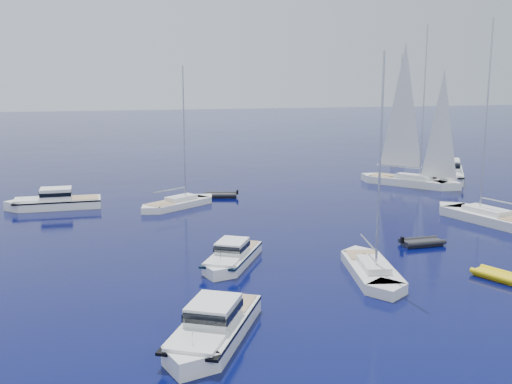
# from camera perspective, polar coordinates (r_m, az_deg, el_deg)

# --- Properties ---
(ground) EXTENTS (400.00, 400.00, 0.00)m
(ground) POSITION_cam_1_polar(r_m,az_deg,el_deg) (29.98, 12.14, -13.79)
(ground) COLOR #070F48
(ground) RESTS_ON ground
(motor_cruiser_near) EXTENTS (6.84, 9.36, 2.40)m
(motor_cruiser_near) POSITION_cam_1_polar(r_m,az_deg,el_deg) (29.91, -4.08, -13.62)
(motor_cruiser_near) COLOR white
(motor_cruiser_near) RESTS_ON ground
(motor_cruiser_left) EXTENTS (5.93, 7.96, 2.05)m
(motor_cruiser_left) POSITION_cam_1_polar(r_m,az_deg,el_deg) (40.85, -2.31, -6.78)
(motor_cruiser_left) COLOR white
(motor_cruiser_left) RESTS_ON ground
(motor_cruiser_centre) EXTENTS (9.43, 2.89, 2.47)m
(motor_cruiser_centre) POSITION_cam_1_polar(r_m,az_deg,el_deg) (60.72, -18.33, -1.45)
(motor_cruiser_centre) COLOR white
(motor_cruiser_centre) RESTS_ON ground
(motor_cruiser_distant) EXTENTS (9.57, 12.43, 3.22)m
(motor_cruiser_distant) POSITION_cam_1_polar(r_m,az_deg,el_deg) (76.42, 17.39, 1.06)
(motor_cruiser_distant) COLOR white
(motor_cruiser_distant) RESTS_ON ground
(sailboat_fore) EXTENTS (4.32, 10.03, 14.30)m
(sailboat_fore) POSITION_cam_1_polar(r_m,az_deg,el_deg) (39.29, 10.76, -7.70)
(sailboat_fore) COLOR silver
(sailboat_fore) RESTS_ON ground
(sailboat_mid_r) EXTENTS (6.29, 12.45, 17.72)m
(sailboat_mid_r) POSITION_cam_1_polar(r_m,az_deg,el_deg) (55.83, 21.12, -2.68)
(sailboat_mid_r) COLOR white
(sailboat_mid_r) RESTS_ON ground
(sailboat_centre) EXTENTS (9.11, 7.31, 13.78)m
(sailboat_centre) POSITION_cam_1_polar(r_m,az_deg,el_deg) (58.67, -7.28, -1.40)
(sailboat_centre) COLOR white
(sailboat_centre) RESTS_ON ground
(sailboat_sails_r) EXTENTS (10.54, 11.74, 18.46)m
(sailboat_sails_r) POSITION_cam_1_polar(r_m,az_deg,el_deg) (71.96, 14.12, 0.64)
(sailboat_sails_r) COLOR white
(sailboat_sails_r) RESTS_ON ground
(sailboat_sails_far) EXTENTS (10.02, 9.90, 16.43)m
(sailboat_sails_far) POSITION_cam_1_polar(r_m,az_deg,el_deg) (104.96, 13.32, 3.82)
(sailboat_sails_far) COLOR silver
(sailboat_sails_far) RESTS_ON ground
(tender_yellow) EXTENTS (2.81, 3.53, 0.95)m
(tender_yellow) POSITION_cam_1_polar(r_m,az_deg,el_deg) (40.88, 21.64, -7.56)
(tender_yellow) COLOR yellow
(tender_yellow) RESTS_ON ground
(tender_grey_near) EXTENTS (3.35, 1.92, 0.95)m
(tender_grey_near) POSITION_cam_1_polar(r_m,az_deg,el_deg) (46.96, 15.28, -4.81)
(tender_grey_near) COLOR black
(tender_grey_near) RESTS_ON ground
(tender_grey_far) EXTENTS (3.88, 2.73, 0.95)m
(tender_grey_far) POSITION_cam_1_polar(r_m,az_deg,el_deg) (62.99, -3.35, -0.48)
(tender_grey_far) COLOR black
(tender_grey_far) RESTS_ON ground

